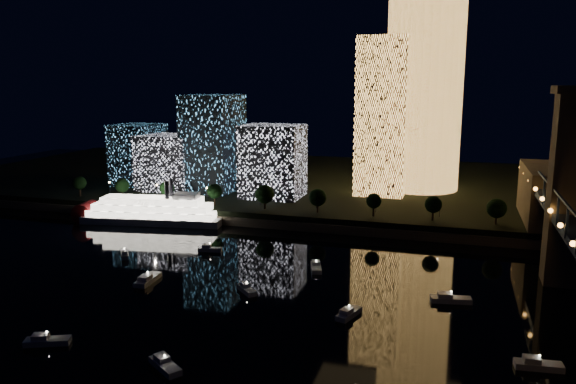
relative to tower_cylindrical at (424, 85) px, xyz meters
name	(u,v)px	position (x,y,z in m)	size (l,w,h in m)	color
ground	(261,331)	(-21.57, -146.44, -49.86)	(520.00, 520.00, 0.00)	black
far_bank	(375,186)	(-21.57, 13.56, -47.36)	(420.00, 160.00, 5.00)	black
seawall	(341,228)	(-21.57, -64.44, -48.36)	(420.00, 6.00, 3.00)	#6B5E4C
tower_cylindrical	(424,85)	(0.00, 0.00, 0.00)	(34.00, 34.00, 89.46)	#EBA44B
tower_rectangular	(383,117)	(-15.00, -16.24, -12.96)	(20.05, 20.05, 63.80)	#EBA44B
midrise_blocks	(202,153)	(-89.71, -30.47, -28.90)	(89.51, 30.62, 40.66)	white
riverboat	(147,211)	(-92.73, -72.14, -45.58)	(56.46, 19.75, 16.69)	silver
motorboats	(265,310)	(-23.71, -137.71, -49.04)	(115.83, 82.15, 2.78)	silver
esplanade_trees	(277,195)	(-46.64, -58.44, -39.39)	(166.01, 6.88, 8.94)	black
street_lamps	(260,194)	(-55.57, -52.44, -40.83)	(132.70, 0.70, 5.65)	black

